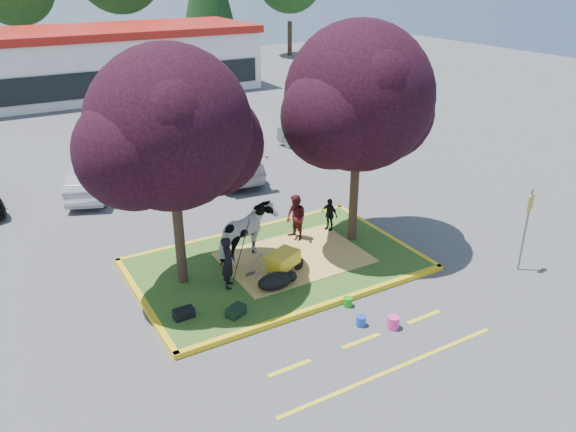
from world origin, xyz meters
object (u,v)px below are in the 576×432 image
wheelbarrow (283,260)px  car_silver (92,180)px  bucket_green (348,302)px  bucket_blue (361,321)px  handler (228,262)px  bucket_pink (393,322)px  cow (247,234)px  calf (275,281)px  sign_post (527,221)px

wheelbarrow → car_silver: (-3.24, 9.33, 0.03)m
bucket_green → car_silver: 12.13m
bucket_green → bucket_blue: (-0.23, -0.88, 0.00)m
handler → bucket_blue: size_ratio=5.61×
bucket_pink → car_silver: (-4.43, 12.80, 0.48)m
bucket_pink → bucket_blue: 0.79m
handler → bucket_green: handler is taller
cow → bucket_pink: cow is taller
bucket_green → bucket_pink: 1.43m
wheelbarrow → bucket_blue: 3.08m
cow → wheelbarrow: cow is taller
bucket_blue → car_silver: bearing=107.2°
cow → calf: (-0.10, -1.90, -0.62)m
bucket_blue → car_silver: (-3.80, 12.32, 0.51)m
calf → handler: bearing=163.1°
sign_post → car_silver: 15.66m
calf → wheelbarrow: bearing=62.6°
calf → handler: (-1.05, 0.73, 0.53)m
sign_post → bucket_green: size_ratio=9.89×
calf → bucket_blue: calf is taller
wheelbarrow → sign_post: sign_post is taller
bucket_green → handler: bearing=136.6°
cow → calf: cow is taller
handler → bucket_pink: size_ratio=4.53×
cow → wheelbarrow: size_ratio=1.12×
car_silver → bucket_blue: bearing=129.5°
sign_post → bucket_blue: (-5.77, 0.05, -1.45)m
sign_post → calf: bearing=144.6°
calf → car_silver: 10.25m
bucket_blue → handler: bearing=124.6°
wheelbarrow → bucket_green: bearing=-93.8°
bucket_pink → bucket_blue: bearing=142.1°
cow → wheelbarrow: bearing=175.0°
bucket_green → cow: bearing=110.1°
bucket_pink → bucket_blue: (-0.62, 0.49, -0.03)m
bucket_pink → car_silver: car_silver is taller
car_silver → handler: bearing=122.4°
sign_post → bucket_pink: (-5.15, -0.44, -1.42)m
sign_post → bucket_pink: 5.36m
handler → bucket_pink: (2.80, -3.64, -0.73)m
sign_post → bucket_blue: size_ratio=9.58×
car_silver → wheelbarrow: bearing=131.5°
calf → wheelbarrow: (0.57, 0.56, 0.25)m
sign_post → car_silver: bearing=112.0°
cow → sign_post: (6.80, -4.37, 0.59)m
handler → wheelbarrow: (1.61, -0.17, -0.28)m
cow → bucket_pink: 5.15m
car_silver → sign_post: bearing=150.1°
bucket_pink → wheelbarrow: bearing=108.8°
calf → handler: handler is taller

